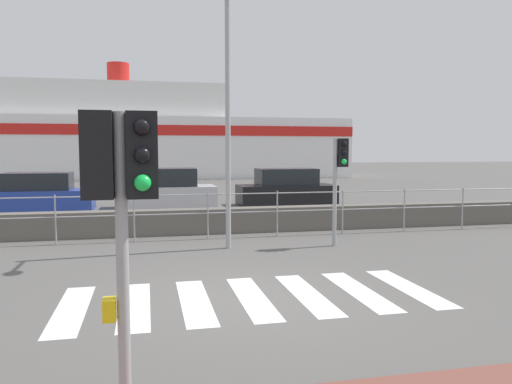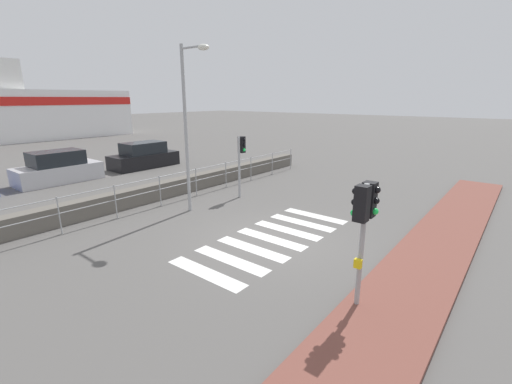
# 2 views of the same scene
# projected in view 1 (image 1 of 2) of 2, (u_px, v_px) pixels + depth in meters

# --- Properties ---
(ground_plane) EXTENTS (160.00, 160.00, 0.00)m
(ground_plane) POSITION_uv_depth(u_px,v_px,m) (250.00, 298.00, 7.84)
(ground_plane) COLOR #565451
(crosswalk) EXTENTS (5.85, 2.40, 0.01)m
(crosswalk) POSITION_uv_depth(u_px,v_px,m) (252.00, 298.00, 7.84)
(crosswalk) COLOR silver
(crosswalk) RESTS_ON ground_plane
(seawall) EXTENTS (20.86, 0.55, 0.69)m
(seawall) POSITION_uv_depth(u_px,v_px,m) (204.00, 221.00, 13.91)
(seawall) COLOR #605B54
(seawall) RESTS_ON ground_plane
(harbor_fence) EXTENTS (18.81, 0.04, 1.23)m
(harbor_fence) POSITION_uv_depth(u_px,v_px,m) (208.00, 208.00, 13.02)
(harbor_fence) COLOR #9EA0A3
(harbor_fence) RESTS_ON ground_plane
(traffic_light_near) EXTENTS (0.58, 0.41, 2.62)m
(traffic_light_near) POSITION_uv_depth(u_px,v_px,m) (120.00, 185.00, 3.92)
(traffic_light_near) COLOR #9EA0A3
(traffic_light_near) RESTS_ON ground_plane
(traffic_light_far) EXTENTS (0.34, 0.32, 2.60)m
(traffic_light_far) POSITION_uv_depth(u_px,v_px,m) (340.00, 167.00, 11.96)
(traffic_light_far) COLOR #9EA0A3
(traffic_light_far) RESTS_ON ground_plane
(streetlamp) EXTENTS (0.32, 1.34, 5.90)m
(streetlamp) POSITION_uv_depth(u_px,v_px,m) (230.00, 89.00, 11.26)
(streetlamp) COLOR #9EA0A3
(streetlamp) RESTS_ON ground_plane
(ferry_boat) EXTENTS (30.75, 8.10, 9.47)m
(ferry_boat) POSITION_uv_depth(u_px,v_px,m) (156.00, 139.00, 42.29)
(ferry_boat) COLOR white
(ferry_boat) RESTS_ON ground_plane
(parked_car_blue) EXTENTS (4.04, 1.71, 1.47)m
(parked_car_blue) POSITION_uv_depth(u_px,v_px,m) (38.00, 195.00, 19.03)
(parked_car_blue) COLOR #233D9E
(parked_car_blue) RESTS_ON ground_plane
(parked_car_silver) EXTENTS (3.91, 1.74, 1.59)m
(parked_car_silver) POSITION_uv_depth(u_px,v_px,m) (166.00, 191.00, 20.06)
(parked_car_silver) COLOR #BCBCC1
(parked_car_silver) RESTS_ON ground_plane
(parked_car_black) EXTENTS (4.09, 1.73, 1.55)m
(parked_car_black) POSITION_uv_depth(u_px,v_px,m) (286.00, 189.00, 21.13)
(parked_car_black) COLOR black
(parked_car_black) RESTS_ON ground_plane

